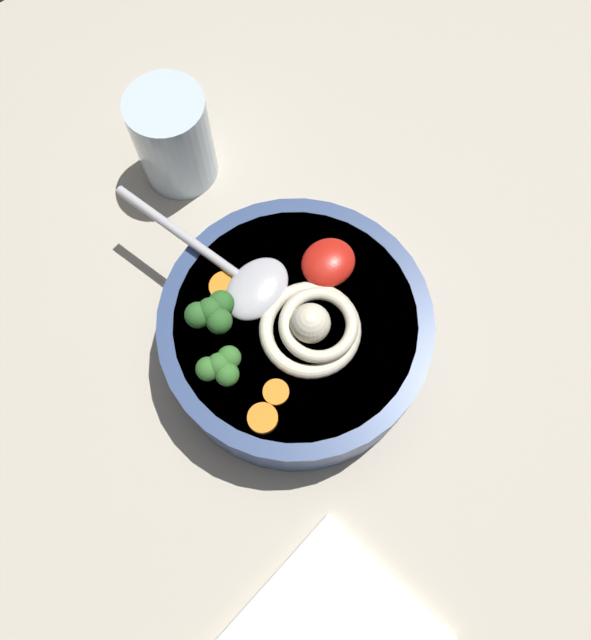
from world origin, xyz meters
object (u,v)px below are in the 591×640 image
noodle_pile (312,327)px  drinking_glass (170,141)px  soup_bowl (296,333)px  soup_spoon (243,279)px

noodle_pile → drinking_glass: noodle_pile is taller
drinking_glass → soup_bowl: bearing=-98.3°
soup_bowl → soup_spoon: (-1.07, 5.20, 3.93)cm
soup_bowl → drinking_glass: drinking_glass is taller
soup_bowl → noodle_pile: 4.55cm
soup_bowl → soup_spoon: soup_spoon is taller
soup_spoon → soup_bowl: bearing=-180.0°
noodle_pile → drinking_glass: 23.19cm
noodle_pile → soup_spoon: bearing=102.0°
drinking_glass → soup_spoon: bearing=-104.6°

